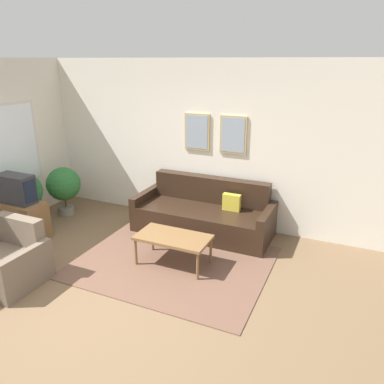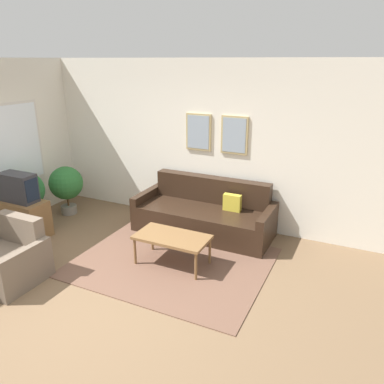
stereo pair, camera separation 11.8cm
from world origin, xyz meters
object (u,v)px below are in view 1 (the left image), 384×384
Objects in this scene: coffee_table at (173,239)px; potted_plant_tall at (23,194)px; tv at (16,189)px; armchair at (7,262)px; couch at (204,215)px.

potted_plant_tall is at bearing -179.66° from coffee_table.
potted_plant_tall is (-0.10, 0.21, -0.17)m from tv.
couch is at bearing 37.11° from armchair.
potted_plant_tall is (-2.68, -0.02, 0.25)m from coffee_table.
tv is at bearing -175.08° from coffee_table.
potted_plant_tall reaches higher than coffee_table.
coffee_table is 1.14× the size of armchair.
couch is 2.25× the size of potted_plant_tall.
coffee_table is 1.02× the size of potted_plant_tall.
potted_plant_tall reaches higher than couch.
armchair is (-1.72, -1.23, -0.12)m from coffee_table.
potted_plant_tall is (-0.96, 1.21, 0.37)m from armchair.
tv is at bearing -63.11° from potted_plant_tall.
couch is 2.21× the size of coffee_table.
tv is at bearing -151.88° from couch.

